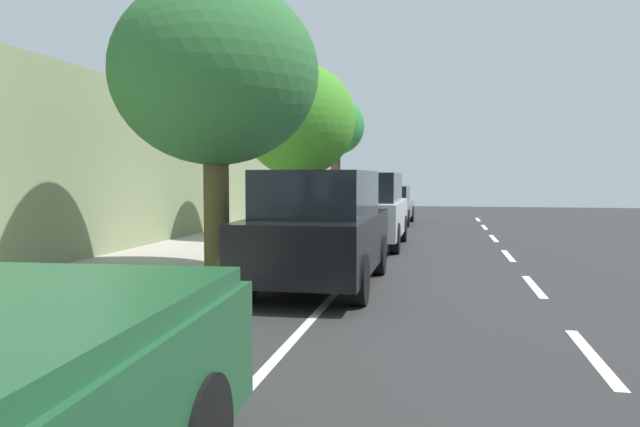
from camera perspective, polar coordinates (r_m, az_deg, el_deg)
ground at (r=10.85m, az=3.62°, el=-6.59°), size 58.50×58.50×0.00m
sidewalk at (r=11.97m, az=-15.15°, el=-5.37°), size 4.12×36.56×0.16m
curb_edge at (r=11.20m, az=-5.24°, el=-5.88°), size 0.16×36.56×0.16m
lane_stripe_centre at (r=11.24m, az=19.25°, el=-6.40°), size 0.14×35.80×0.01m
lane_stripe_bike_edge at (r=10.89m, az=2.25°, el=-6.53°), size 0.12×36.56×0.01m
building_facade at (r=13.03m, az=-24.44°, el=3.98°), size 0.50×36.56×4.16m
parked_sedan_grey_nearest at (r=24.67m, az=6.39°, el=0.78°), size 1.89×4.42×1.52m
parked_suv_silver_second at (r=16.62m, az=4.39°, el=0.46°), size 1.97×4.70×1.99m
parked_suv_black_mid at (r=10.54m, az=0.04°, el=-1.25°), size 1.97×4.70×1.99m
bicycle_at_curb at (r=11.03m, az=-2.92°, el=-4.41°), size 1.52×0.97×0.78m
cyclist_with_backpack at (r=11.46m, az=-3.43°, el=-0.43°), size 0.52×0.55×1.81m
street_tree_near_cyclist at (r=23.79m, az=1.46°, el=7.92°), size 2.21×2.21×4.78m
street_tree_mid_block at (r=17.65m, az=-2.04°, el=8.59°), size 3.26×3.26×4.96m
street_tree_far_end at (r=11.48m, az=-9.72°, el=12.60°), size 3.74×3.74×5.25m
pedestrian_on_phone at (r=21.07m, az=-2.99°, el=1.37°), size 0.60×0.32×1.71m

